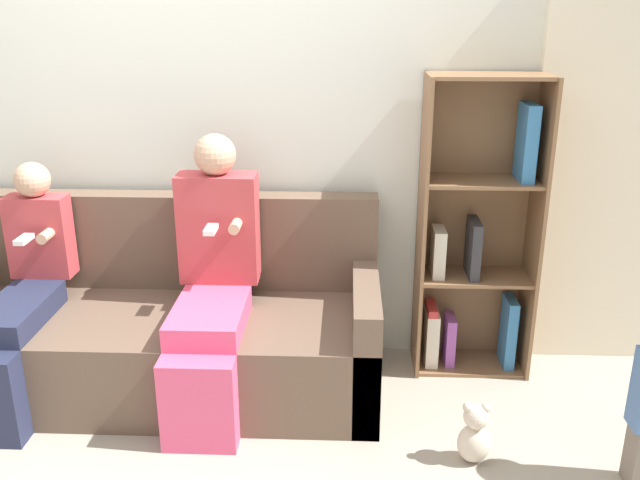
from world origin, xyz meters
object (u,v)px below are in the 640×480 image
object	(u,v)px
adult_seated	(212,275)
couch	(163,331)
bookshelf	(473,246)
child_seated	(21,291)
teddy_bear	(475,434)

from	to	relation	value
adult_seated	couch	bearing A→B (deg)	162.10
bookshelf	adult_seated	bearing A→B (deg)	-163.83
couch	child_seated	world-z (taller)	child_seated
couch	teddy_bear	xyz separation A→B (m)	(1.45, -0.57, -0.16)
couch	bookshelf	world-z (taller)	bookshelf
child_seated	bookshelf	world-z (taller)	bookshelf
bookshelf	teddy_bear	bearing A→B (deg)	-96.55
child_seated	adult_seated	bearing A→B (deg)	2.45
child_seated	teddy_bear	distance (m)	2.15
child_seated	bookshelf	distance (m)	2.20
couch	teddy_bear	world-z (taller)	couch
couch	teddy_bear	bearing A→B (deg)	-21.44
child_seated	bookshelf	size ratio (longest dim) A/B	0.73
couch	child_seated	xyz separation A→B (m)	(-0.62, -0.13, 0.26)
adult_seated	bookshelf	world-z (taller)	bookshelf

